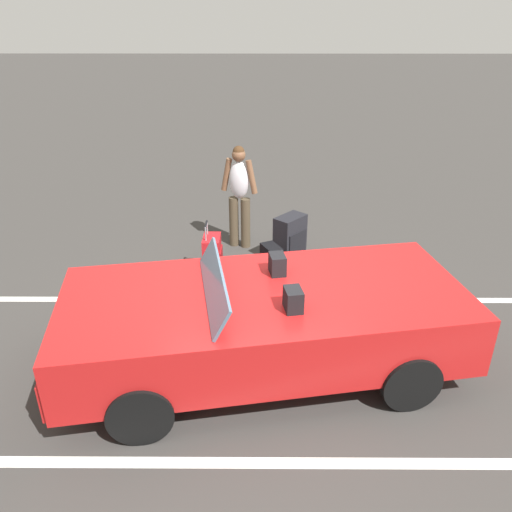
# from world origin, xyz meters

# --- Properties ---
(ground_plane) EXTENTS (80.00, 80.00, 0.00)m
(ground_plane) POSITION_xyz_m (0.00, 0.00, 0.00)
(ground_plane) COLOR #383533
(lot_line_near) EXTENTS (18.00, 0.12, 0.01)m
(lot_line_near) POSITION_xyz_m (0.00, -1.39, 0.00)
(lot_line_near) COLOR silver
(lot_line_near) RESTS_ON ground_plane
(lot_line_mid) EXTENTS (18.00, 0.12, 0.01)m
(lot_line_mid) POSITION_xyz_m (0.00, 1.31, 0.00)
(lot_line_mid) COLOR silver
(lot_line_mid) RESTS_ON ground_plane
(convertible_car) EXTENTS (4.37, 2.44, 1.24)m
(convertible_car) POSITION_xyz_m (0.21, 0.04, 0.59)
(convertible_car) COLOR red
(convertible_car) RESTS_ON ground_plane
(suitcase_large_black) EXTENTS (0.53, 0.54, 0.74)m
(suitcase_large_black) POSITION_xyz_m (-0.41, -2.54, 0.37)
(suitcase_large_black) COLOR black
(suitcase_large_black) RESTS_ON ground_plane
(suitcase_medium_bright) EXTENTS (0.26, 0.40, 0.83)m
(suitcase_medium_bright) POSITION_xyz_m (0.72, -2.06, 0.31)
(suitcase_medium_bright) COLOR red
(suitcase_medium_bright) RESTS_ON ground_plane
(suitcase_small_carryon) EXTENTS (0.33, 0.39, 0.50)m
(suitcase_small_carryon) POSITION_xyz_m (-0.12, -2.03, 0.25)
(suitcase_small_carryon) COLOR black
(suitcase_small_carryon) RESTS_ON ground_plane
(traveler_person) EXTENTS (0.60, 0.31, 1.65)m
(traveler_person) POSITION_xyz_m (0.37, -3.11, 0.93)
(traveler_person) COLOR #4C3F2D
(traveler_person) RESTS_ON ground_plane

